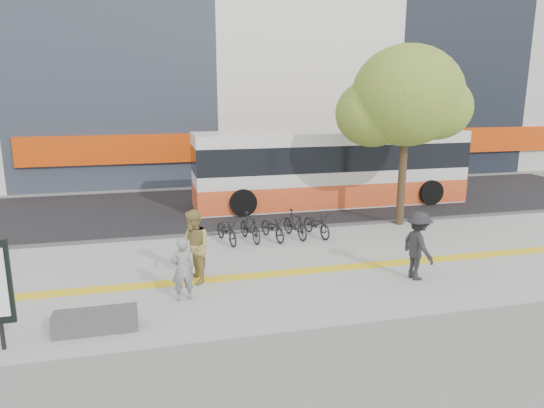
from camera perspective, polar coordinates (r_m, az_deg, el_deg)
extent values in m
plane|color=slate|center=(11.81, -6.28, -10.82)|extent=(120.00, 120.00, 0.00)
cube|color=slate|center=(13.18, -7.18, -8.08)|extent=(40.00, 7.00, 0.08)
cube|color=gold|center=(12.70, -6.91, -8.68)|extent=(40.00, 0.45, 0.01)
cube|color=black|center=(20.33, -9.73, -0.61)|extent=(40.00, 8.00, 0.06)
cube|color=#3C3C3F|center=(16.47, -8.65, -3.67)|extent=(40.00, 0.25, 0.14)
cube|color=#C63B07|center=(25.15, -6.23, 6.66)|extent=(19.00, 0.50, 1.40)
cube|color=#C63B07|center=(32.83, 26.92, 6.81)|extent=(15.20, 0.50, 1.40)
cube|color=#3C3C3F|center=(10.59, -19.82, -12.68)|extent=(1.60, 0.45, 0.45)
cylinder|color=#332417|center=(17.91, 14.86, 2.69)|extent=(0.28, 0.28, 3.20)
ellipsoid|color=#557627|center=(17.64, 15.42, 12.05)|extent=(3.80, 3.80, 3.42)
ellipsoid|color=#557627|center=(17.64, 11.62, 10.30)|extent=(2.60, 2.60, 2.34)
ellipsoid|color=#557627|center=(17.76, 18.56, 10.56)|extent=(2.40, 2.40, 2.16)
ellipsoid|color=#557627|center=(18.50, 15.18, 14.58)|extent=(2.20, 2.20, 1.98)
cube|color=silver|center=(20.82, 6.90, 4.18)|extent=(11.48, 2.39, 3.06)
cube|color=#D34B21|center=(21.00, 6.83, 1.47)|extent=(11.50, 2.41, 0.96)
cube|color=black|center=(20.75, 6.94, 5.62)|extent=(11.50, 2.41, 1.05)
cylinder|color=black|center=(18.80, -3.40, 0.18)|extent=(1.05, 0.33, 1.05)
cylinder|color=black|center=(21.11, -4.60, 1.58)|extent=(1.05, 0.33, 1.05)
cylinder|color=black|center=(21.72, 17.93, 1.31)|extent=(1.05, 0.33, 1.05)
cylinder|color=black|center=(23.74, 14.92, 2.46)|extent=(1.05, 0.33, 1.05)
imported|color=black|center=(15.49, -5.28, -3.04)|extent=(0.88, 1.64, 0.82)
imported|color=black|center=(15.60, -2.57, -2.71)|extent=(0.76, 1.57, 0.91)
imported|color=black|center=(15.77, 0.09, -2.69)|extent=(0.88, 1.64, 0.82)
imported|color=black|center=(15.95, 2.69, -2.35)|extent=(0.76, 1.57, 0.91)
imported|color=black|center=(16.18, 5.22, -2.33)|extent=(0.88, 1.64, 0.82)
imported|color=black|center=(11.39, -10.36, -7.48)|extent=(0.57, 0.41, 1.47)
imported|color=#9D8849|center=(12.28, -9.07, -4.96)|extent=(0.91, 1.05, 1.85)
imported|color=#232326|center=(12.93, 16.62, -4.66)|extent=(0.73, 1.17, 1.75)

